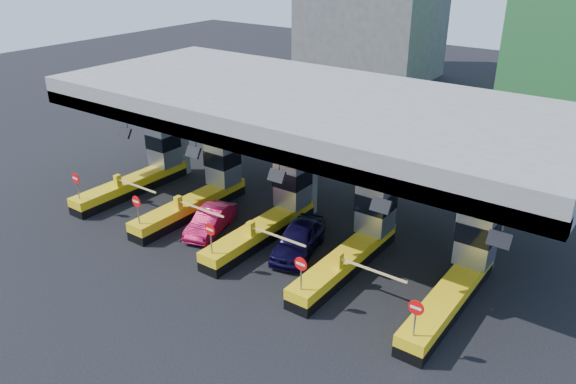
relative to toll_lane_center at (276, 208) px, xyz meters
The scene contains 9 objects.
ground 1.42m from the toll_lane_center, 90.42° to the right, with size 120.00×120.00×0.00m, color black.
toll_canopy 5.40m from the toll_lane_center, 90.02° to the left, with size 28.00×12.09×7.00m.
toll_lane_far_left 10.00m from the toll_lane_center, behind, with size 4.43×8.00×4.16m.
toll_lane_left 5.00m from the toll_lane_center, behind, with size 4.43×8.00×4.16m.
toll_lane_center is the anchor object (origin of this frame).
toll_lane_right 5.00m from the toll_lane_center, ahead, with size 4.43×8.00×4.16m.
toll_lane_far_right 10.00m from the toll_lane_center, ahead, with size 4.43×8.00×4.16m.
van 2.56m from the toll_lane_center, 26.16° to the right, with size 1.80×4.47×1.52m, color black.
red_car 3.53m from the toll_lane_center, 143.97° to the right, with size 1.34×3.85×1.27m, color #9E0C34.
Camera 1 is at (15.96, -20.63, 14.30)m, focal length 35.00 mm.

